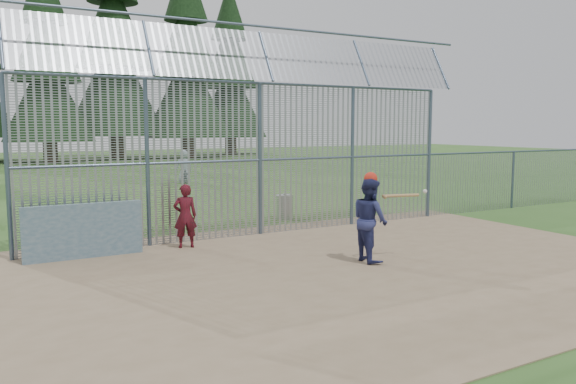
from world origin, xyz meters
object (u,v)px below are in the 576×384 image
batter (370,220)px  trash_can (285,207)px  dugout_wall (84,231)px  onlooker (185,216)px

batter → trash_can: bearing=-4.1°
dugout_wall → trash_can: size_ratio=3.05×
dugout_wall → batter: size_ratio=1.40×
trash_can → dugout_wall: bearing=-158.4°
dugout_wall → onlooker: (2.28, -0.06, 0.16)m
batter → onlooker: (-2.97, 3.23, -0.14)m
batter → onlooker: 4.39m
batter → onlooker: batter is taller
batter → trash_can: batter is taller
dugout_wall → onlooker: onlooker is taller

